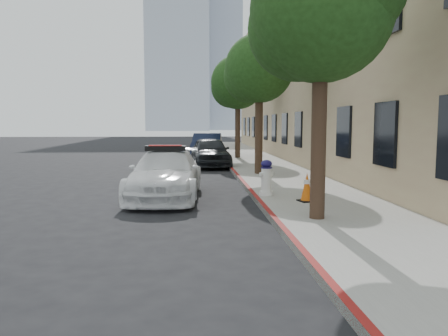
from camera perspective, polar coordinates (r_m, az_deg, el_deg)
ground at (r=10.76m, az=-6.14°, el=-5.25°), size 120.00×120.00×0.00m
sidewalk at (r=20.89m, az=4.80°, el=0.34°), size 3.20×50.00×0.15m
curb_strip at (r=20.71m, az=0.58°, el=0.32°), size 0.12×50.00×0.15m
building at (r=27.18m, az=15.22°, el=11.83°), size 8.00×36.00×10.00m
tower_left at (r=133.58m, az=-6.10°, el=17.86°), size 18.00×14.00×60.00m
tower_right at (r=147.16m, az=-0.64°, el=13.60°), size 14.00×14.00×44.00m
tree_near at (r=9.17m, az=12.82°, el=19.64°), size 2.92×2.82×5.62m
tree_mid at (r=16.86m, az=4.74°, el=12.95°), size 2.77×2.64×5.43m
tree_far at (r=24.78m, az=1.89°, el=11.20°), size 3.10×3.00×5.81m
police_car at (r=12.22m, az=-7.60°, el=-0.79°), size 2.10×4.65×1.47m
parked_car_mid at (r=20.81m, az=-1.82°, el=2.11°), size 1.98×4.30×1.43m
parked_car_far at (r=25.41m, az=-2.22°, el=2.86°), size 2.00×4.69×1.50m
fire_hydrant at (r=11.72m, az=5.56°, el=-1.30°), size 0.40×0.37×0.95m
traffic_cone at (r=10.93m, az=10.77°, el=-2.46°), size 0.46×0.46×0.72m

